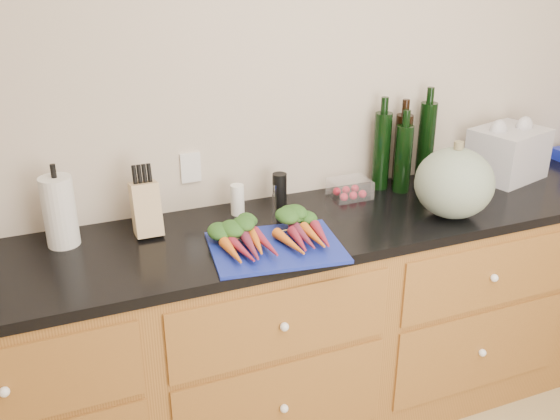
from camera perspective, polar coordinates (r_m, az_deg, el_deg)
name	(u,v)px	position (r m, az deg, el deg)	size (l,w,h in m)	color
wall_back	(325,107)	(2.67, 4.13, 9.37)	(4.10, 0.05, 2.60)	beige
cabinets	(352,318)	(2.75, 6.64, -9.75)	(3.60, 0.64, 0.90)	brown
countertop	(357,218)	(2.52, 7.09, -0.77)	(3.64, 0.62, 0.04)	black
cutting_board	(276,247)	(2.22, -0.38, -3.43)	(0.46, 0.35, 0.01)	navy
carrots	(271,235)	(2.24, -0.81, -2.26)	(0.40, 0.29, 0.06)	orange
squash	(454,183)	(2.52, 15.64, 2.39)	(0.31, 0.31, 0.28)	slate
paper_towel	(60,212)	(2.33, -19.51, -0.14)	(0.11, 0.11, 0.26)	silver
knife_block	(146,209)	(2.35, -12.15, 0.10)	(0.10, 0.10, 0.20)	tan
grinder_salt	(237,200)	(2.48, -3.91, 0.94)	(0.05, 0.05, 0.12)	white
grinder_pepper	(280,191)	(2.53, -0.04, 1.77)	(0.06, 0.06, 0.15)	black
canister_chrome	(277,196)	(2.53, -0.25, 1.31)	(0.05, 0.05, 0.11)	white
tomato_box	(350,189)	(2.66, 6.40, 1.95)	(0.16, 0.13, 0.08)	white
bottles	(404,150)	(2.79, 11.24, 5.39)	(0.30, 0.15, 0.36)	black
grocery_bag	(508,153)	(3.03, 20.09, 4.89)	(0.31, 0.25, 0.23)	silver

